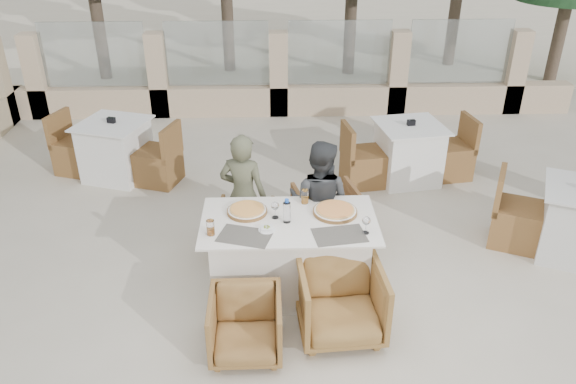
{
  "coord_description": "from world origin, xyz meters",
  "views": [
    {
      "loc": [
        -0.14,
        -4.37,
        3.41
      ],
      "look_at": [
        0.01,
        0.28,
        0.9
      ],
      "focal_mm": 35.0,
      "sensor_mm": 36.0,
      "label": 1
    }
  ],
  "objects_px": {
    "wine_glass_centre": "(275,209)",
    "diner_left": "(243,196)",
    "dining_table": "(289,255)",
    "armchair_near_left": "(246,325)",
    "olive_dish": "(267,228)",
    "armchair_near_right": "(340,300)",
    "bg_table_b": "(408,153)",
    "armchair_far_right": "(327,215)",
    "beer_glass_left": "(211,228)",
    "armchair_far_left": "(246,228)",
    "pizza_left": "(247,210)",
    "diner_right": "(319,202)",
    "beer_glass_right": "(305,197)",
    "bg_table_a": "(116,150)",
    "pizza_right": "(335,211)",
    "water_bottle": "(287,211)",
    "wine_glass_corner": "(366,224)"
  },
  "relations": [
    {
      "from": "olive_dish",
      "to": "armchair_far_right",
      "type": "height_order",
      "value": "olive_dish"
    },
    {
      "from": "armchair_far_right",
      "to": "armchair_near_left",
      "type": "bearing_deg",
      "value": 51.28
    },
    {
      "from": "dining_table",
      "to": "olive_dish",
      "type": "relative_size",
      "value": 14.55
    },
    {
      "from": "wine_glass_centre",
      "to": "diner_right",
      "type": "bearing_deg",
      "value": 47.02
    },
    {
      "from": "pizza_left",
      "to": "diner_left",
      "type": "xyz_separation_m",
      "value": [
        -0.06,
        0.52,
        -0.13
      ]
    },
    {
      "from": "diner_left",
      "to": "beer_glass_left",
      "type": "bearing_deg",
      "value": 89.66
    },
    {
      "from": "armchair_near_right",
      "to": "bg_table_b",
      "type": "height_order",
      "value": "bg_table_b"
    },
    {
      "from": "diner_right",
      "to": "armchair_far_right",
      "type": "bearing_deg",
      "value": -89.65
    },
    {
      "from": "wine_glass_corner",
      "to": "bg_table_b",
      "type": "xyz_separation_m",
      "value": [
        0.97,
        2.52,
        -0.48
      ]
    },
    {
      "from": "armchair_far_left",
      "to": "water_bottle",
      "type": "bearing_deg",
      "value": 126.08
    },
    {
      "from": "armchair_near_right",
      "to": "pizza_left",
      "type": "bearing_deg",
      "value": 132.36
    },
    {
      "from": "pizza_right",
      "to": "armchair_far_left",
      "type": "height_order",
      "value": "pizza_right"
    },
    {
      "from": "armchair_far_left",
      "to": "armchair_far_right",
      "type": "height_order",
      "value": "armchair_far_right"
    },
    {
      "from": "bg_table_a",
      "to": "bg_table_b",
      "type": "height_order",
      "value": "same"
    },
    {
      "from": "diner_left",
      "to": "diner_right",
      "type": "distance_m",
      "value": 0.77
    },
    {
      "from": "dining_table",
      "to": "pizza_left",
      "type": "bearing_deg",
      "value": 158.68
    },
    {
      "from": "dining_table",
      "to": "armchair_far_left",
      "type": "height_order",
      "value": "dining_table"
    },
    {
      "from": "bg_table_a",
      "to": "armchair_near_left",
      "type": "bearing_deg",
      "value": -43.22
    },
    {
      "from": "pizza_right",
      "to": "beer_glass_right",
      "type": "relative_size",
      "value": 2.97
    },
    {
      "from": "armchair_far_right",
      "to": "diner_left",
      "type": "height_order",
      "value": "diner_left"
    },
    {
      "from": "water_bottle",
      "to": "wine_glass_corner",
      "type": "relative_size",
      "value": 1.26
    },
    {
      "from": "pizza_right",
      "to": "wine_glass_corner",
      "type": "xyz_separation_m",
      "value": [
        0.23,
        -0.35,
        0.07
      ]
    },
    {
      "from": "olive_dish",
      "to": "armchair_near_right",
      "type": "relative_size",
      "value": 0.15
    },
    {
      "from": "dining_table",
      "to": "armchair_near_left",
      "type": "relative_size",
      "value": 2.65
    },
    {
      "from": "armchair_far_left",
      "to": "armchair_near_left",
      "type": "height_order",
      "value": "armchair_near_left"
    },
    {
      "from": "pizza_right",
      "to": "beer_glass_right",
      "type": "xyz_separation_m",
      "value": [
        -0.27,
        0.2,
        0.04
      ]
    },
    {
      "from": "beer_glass_left",
      "to": "armchair_far_left",
      "type": "xyz_separation_m",
      "value": [
        0.25,
        0.89,
        -0.57
      ]
    },
    {
      "from": "pizza_left",
      "to": "bg_table_b",
      "type": "bearing_deg",
      "value": 46.62
    },
    {
      "from": "beer_glass_right",
      "to": "olive_dish",
      "type": "height_order",
      "value": "beer_glass_right"
    },
    {
      "from": "water_bottle",
      "to": "armchair_far_left",
      "type": "distance_m",
      "value": 1.02
    },
    {
      "from": "armchair_far_left",
      "to": "armchair_near_right",
      "type": "relative_size",
      "value": 0.81
    },
    {
      "from": "diner_right",
      "to": "bg_table_b",
      "type": "distance_m",
      "value": 2.21
    },
    {
      "from": "armchair_far_left",
      "to": "diner_right",
      "type": "xyz_separation_m",
      "value": [
        0.75,
        -0.15,
        0.39
      ]
    },
    {
      "from": "armchair_far_left",
      "to": "pizza_right",
      "type": "bearing_deg",
      "value": 152.43
    },
    {
      "from": "diner_left",
      "to": "diner_right",
      "type": "bearing_deg",
      "value": -175.83
    },
    {
      "from": "wine_glass_centre",
      "to": "olive_dish",
      "type": "xyz_separation_m",
      "value": [
        -0.08,
        -0.21,
        -0.07
      ]
    },
    {
      "from": "wine_glass_centre",
      "to": "diner_left",
      "type": "height_order",
      "value": "diner_left"
    },
    {
      "from": "water_bottle",
      "to": "diner_left",
      "type": "relative_size",
      "value": 0.17
    },
    {
      "from": "beer_glass_left",
      "to": "armchair_far_right",
      "type": "bearing_deg",
      "value": 43.39
    },
    {
      "from": "diner_left",
      "to": "water_bottle",
      "type": "bearing_deg",
      "value": 136.26
    },
    {
      "from": "beer_glass_left",
      "to": "pizza_left",
      "type": "bearing_deg",
      "value": 50.33
    },
    {
      "from": "bg_table_b",
      "to": "diner_left",
      "type": "bearing_deg",
      "value": -151.33
    },
    {
      "from": "bg_table_b",
      "to": "beer_glass_right",
      "type": "bearing_deg",
      "value": -135.98
    },
    {
      "from": "diner_right",
      "to": "bg_table_b",
      "type": "xyz_separation_m",
      "value": [
        1.31,
        1.76,
        -0.27
      ]
    },
    {
      "from": "wine_glass_centre",
      "to": "armchair_near_right",
      "type": "distance_m",
      "value": 1.0
    },
    {
      "from": "pizza_left",
      "to": "beer_glass_left",
      "type": "height_order",
      "value": "beer_glass_left"
    },
    {
      "from": "dining_table",
      "to": "armchair_far_left",
      "type": "xyz_separation_m",
      "value": [
        -0.44,
        0.68,
        -0.12
      ]
    },
    {
      "from": "beer_glass_right",
      "to": "armchair_far_left",
      "type": "distance_m",
      "value": 0.9
    },
    {
      "from": "armchair_far_left",
      "to": "armchair_near_left",
      "type": "xyz_separation_m",
      "value": [
        0.05,
        -1.5,
        0.01
      ]
    },
    {
      "from": "armchair_far_right",
      "to": "armchair_far_left",
      "type": "bearing_deg",
      "value": -1.26
    }
  ]
}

